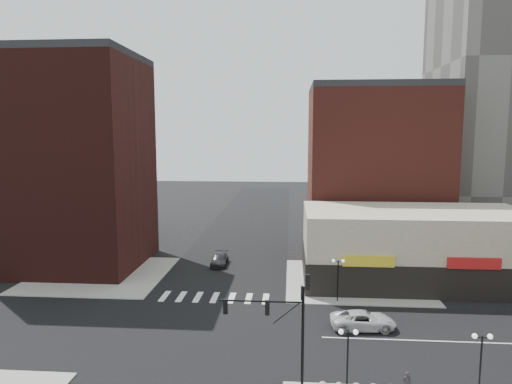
{
  "coord_description": "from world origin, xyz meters",
  "views": [
    {
      "loc": [
        7.38,
        -35.14,
        16.24
      ],
      "look_at": [
        4.22,
        5.82,
        11.0
      ],
      "focal_mm": 32.0,
      "sensor_mm": 36.0,
      "label": 1
    }
  ],
  "objects_px": {
    "street_lamp_se_b": "(482,349)",
    "street_lamp_ne": "(338,269)",
    "dark_sedan_north": "(220,260)",
    "white_suv": "(363,320)",
    "traffic_signal": "(287,316)",
    "pedestrian": "(407,383)",
    "street_lamp_se_a": "(348,345)"
  },
  "relations": [
    {
      "from": "street_lamp_se_b",
      "to": "street_lamp_ne",
      "type": "bearing_deg",
      "value": 113.63
    },
    {
      "from": "dark_sedan_north",
      "to": "white_suv",
      "type": "bearing_deg",
      "value": -51.25
    },
    {
      "from": "traffic_signal",
      "to": "street_lamp_se_b",
      "type": "bearing_deg",
      "value": -0.82
    },
    {
      "from": "white_suv",
      "to": "street_lamp_se_b",
      "type": "bearing_deg",
      "value": -155.74
    },
    {
      "from": "traffic_signal",
      "to": "street_lamp_se_b",
      "type": "xyz_separation_m",
      "value": [
        11.76,
        -0.17,
        -1.67
      ]
    },
    {
      "from": "street_lamp_se_b",
      "to": "pedestrian",
      "type": "bearing_deg",
      "value": 180.0
    },
    {
      "from": "dark_sedan_north",
      "to": "pedestrian",
      "type": "xyz_separation_m",
      "value": [
        16.05,
        -27.58,
        0.22
      ]
    },
    {
      "from": "street_lamp_se_b",
      "to": "street_lamp_se_a",
      "type": "bearing_deg",
      "value": 180.0
    },
    {
      "from": "street_lamp_se_a",
      "to": "street_lamp_se_b",
      "type": "bearing_deg",
      "value": 0.0
    },
    {
      "from": "street_lamp_se_a",
      "to": "dark_sedan_north",
      "type": "relative_size",
      "value": 0.89
    },
    {
      "from": "pedestrian",
      "to": "traffic_signal",
      "type": "bearing_deg",
      "value": 0.99
    },
    {
      "from": "traffic_signal",
      "to": "pedestrian",
      "type": "xyz_separation_m",
      "value": [
        7.43,
        -0.17,
        -4.07
      ]
    },
    {
      "from": "street_lamp_se_a",
      "to": "street_lamp_ne",
      "type": "xyz_separation_m",
      "value": [
        1.0,
        16.0,
        0.0
      ]
    },
    {
      "from": "street_lamp_ne",
      "to": "dark_sedan_north",
      "type": "bearing_deg",
      "value": 139.16
    },
    {
      "from": "traffic_signal",
      "to": "street_lamp_se_a",
      "type": "relative_size",
      "value": 1.87
    },
    {
      "from": "white_suv",
      "to": "pedestrian",
      "type": "bearing_deg",
      "value": -178.1
    },
    {
      "from": "dark_sedan_north",
      "to": "pedestrian",
      "type": "relative_size",
      "value": 3.02
    },
    {
      "from": "street_lamp_ne",
      "to": "pedestrian",
      "type": "relative_size",
      "value": 2.68
    },
    {
      "from": "street_lamp_ne",
      "to": "dark_sedan_north",
      "type": "distance_m",
      "value": 17.89
    },
    {
      "from": "street_lamp_ne",
      "to": "pedestrian",
      "type": "bearing_deg",
      "value": -80.55
    },
    {
      "from": "white_suv",
      "to": "street_lamp_ne",
      "type": "bearing_deg",
      "value": 9.39
    },
    {
      "from": "street_lamp_se_a",
      "to": "white_suv",
      "type": "xyz_separation_m",
      "value": [
        2.52,
        9.92,
        -2.54
      ]
    },
    {
      "from": "street_lamp_se_a",
      "to": "pedestrian",
      "type": "height_order",
      "value": "street_lamp_se_a"
    },
    {
      "from": "dark_sedan_north",
      "to": "street_lamp_ne",
      "type": "bearing_deg",
      "value": -42.27
    },
    {
      "from": "traffic_signal",
      "to": "dark_sedan_north",
      "type": "relative_size",
      "value": 1.66
    },
    {
      "from": "street_lamp_se_a",
      "to": "dark_sedan_north",
      "type": "bearing_deg",
      "value": 114.2
    },
    {
      "from": "street_lamp_se_b",
      "to": "street_lamp_ne",
      "type": "xyz_separation_m",
      "value": [
        -7.0,
        16.0,
        0.0
      ]
    },
    {
      "from": "street_lamp_se_a",
      "to": "dark_sedan_north",
      "type": "height_order",
      "value": "street_lamp_se_a"
    },
    {
      "from": "traffic_signal",
      "to": "pedestrian",
      "type": "bearing_deg",
      "value": -1.3
    },
    {
      "from": "street_lamp_se_a",
      "to": "white_suv",
      "type": "height_order",
      "value": "street_lamp_se_a"
    },
    {
      "from": "street_lamp_se_a",
      "to": "street_lamp_se_b",
      "type": "relative_size",
      "value": 1.0
    },
    {
      "from": "street_lamp_ne",
      "to": "pedestrian",
      "type": "distance_m",
      "value": 16.4
    }
  ]
}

